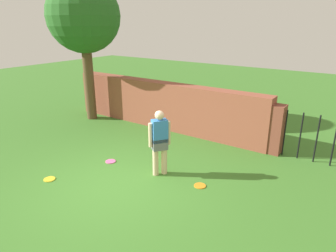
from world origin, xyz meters
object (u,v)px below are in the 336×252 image
(frisbee_yellow, at_px, (49,179))
(frisbee_orange, at_px, (200,186))
(tree, at_px, (84,17))
(person, at_px, (160,140))
(frisbee_pink, at_px, (111,161))

(frisbee_yellow, distance_m, frisbee_orange, 3.56)
(tree, xyz_separation_m, frisbee_yellow, (2.84, -3.87, -3.67))
(person, bearing_deg, frisbee_yellow, 166.59)
(frisbee_yellow, height_order, frisbee_orange, same)
(frisbee_yellow, height_order, frisbee_pink, same)
(tree, relative_size, frisbee_pink, 18.53)
(person, xyz_separation_m, frisbee_pink, (-1.49, -0.21, -0.89))
(tree, height_order, frisbee_orange, tree)
(tree, distance_m, person, 5.97)
(tree, distance_m, frisbee_pink, 5.49)
(frisbee_orange, bearing_deg, person, -177.31)
(person, distance_m, frisbee_pink, 1.75)
(person, height_order, frisbee_pink, person)
(tree, relative_size, frisbee_orange, 18.53)
(frisbee_orange, bearing_deg, frisbee_pink, -174.27)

